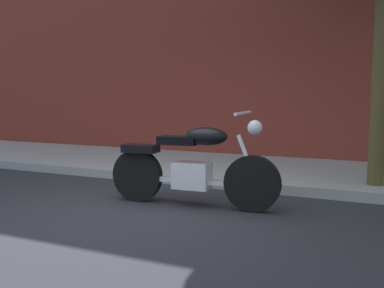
% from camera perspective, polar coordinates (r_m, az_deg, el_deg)
% --- Properties ---
extents(ground_plane, '(60.00, 60.00, 0.00)m').
position_cam_1_polar(ground_plane, '(5.01, -8.54, -9.13)').
color(ground_plane, '#28282D').
extents(sidewalk, '(21.26, 2.73, 0.14)m').
position_cam_1_polar(sidewalk, '(7.63, 3.84, -3.18)').
color(sidewalk, '#959595').
rests_on(sidewalk, ground).
extents(motorcycle, '(2.14, 0.70, 1.16)m').
position_cam_1_polar(motorcycle, '(5.20, 0.00, -3.12)').
color(motorcycle, black).
rests_on(motorcycle, ground).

